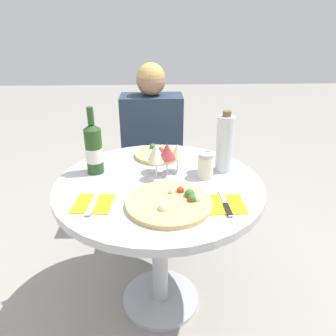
# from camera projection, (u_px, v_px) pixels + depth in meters

# --- Properties ---
(ground_plane) EXTENTS (12.00, 12.00, 0.00)m
(ground_plane) POSITION_uv_depth(u_px,v_px,m) (161.00, 300.00, 1.78)
(ground_plane) COLOR gray
(ground_plane) RESTS_ON ground
(dining_table) EXTENTS (0.94, 0.94, 0.72)m
(dining_table) POSITION_uv_depth(u_px,v_px,m) (159.00, 206.00, 1.53)
(dining_table) COLOR #B2B2B7
(dining_table) RESTS_ON ground_plane
(chair_behind_diner) EXTENTS (0.40, 0.40, 0.83)m
(chair_behind_diner) POSITION_uv_depth(u_px,v_px,m) (153.00, 169.00, 2.35)
(chair_behind_diner) COLOR #ADADB2
(chair_behind_diner) RESTS_ON ground_plane
(seated_diner) EXTENTS (0.40, 0.43, 1.15)m
(seated_diner) POSITION_uv_depth(u_px,v_px,m) (153.00, 163.00, 2.19)
(seated_diner) COLOR #28384C
(seated_diner) RESTS_ON ground_plane
(pizza_large) EXTENTS (0.34, 0.34, 0.05)m
(pizza_large) POSITION_uv_depth(u_px,v_px,m) (171.00, 202.00, 1.29)
(pizza_large) COLOR #DBB26B
(pizza_large) RESTS_ON dining_table
(pizza_small_far) EXTENTS (0.24, 0.24, 0.05)m
(pizza_small_far) POSITION_uv_depth(u_px,v_px,m) (158.00, 154.00, 1.74)
(pizza_small_far) COLOR #DBB26B
(pizza_small_far) RESTS_ON dining_table
(wine_bottle) EXTENTS (0.08, 0.08, 0.32)m
(wine_bottle) POSITION_uv_depth(u_px,v_px,m) (94.00, 149.00, 1.52)
(wine_bottle) COLOR #23471E
(wine_bottle) RESTS_ON dining_table
(tall_carafe) EXTENTS (0.08, 0.08, 0.29)m
(tall_carafe) POSITION_uv_depth(u_px,v_px,m) (225.00, 144.00, 1.53)
(tall_carafe) COLOR silver
(tall_carafe) RESTS_ON dining_table
(sugar_shaker) EXTENTS (0.07, 0.07, 0.12)m
(sugar_shaker) POSITION_uv_depth(u_px,v_px,m) (206.00, 166.00, 1.49)
(sugar_shaker) COLOR silver
(sugar_shaker) RESTS_ON dining_table
(wine_glass_back_right) EXTENTS (0.08, 0.08, 0.14)m
(wine_glass_back_right) POSITION_uv_depth(u_px,v_px,m) (178.00, 152.00, 1.53)
(wine_glass_back_right) COLOR silver
(wine_glass_back_right) RESTS_ON dining_table
(wine_glass_back_left) EXTENTS (0.08, 0.08, 0.14)m
(wine_glass_back_left) POSITION_uv_depth(u_px,v_px,m) (156.00, 152.00, 1.53)
(wine_glass_back_left) COLOR silver
(wine_glass_back_left) RESTS_ON dining_table
(wine_glass_center) EXTENTS (0.08, 0.08, 0.16)m
(wine_glass_center) POSITION_uv_depth(u_px,v_px,m) (167.00, 152.00, 1.49)
(wine_glass_center) COLOR silver
(wine_glass_center) RESTS_ON dining_table
(wine_glass_front_left) EXTENTS (0.07, 0.07, 0.16)m
(wine_glass_front_left) POSITION_uv_depth(u_px,v_px,m) (156.00, 156.00, 1.46)
(wine_glass_front_left) COLOR silver
(wine_glass_front_left) RESTS_ON dining_table
(place_setting_left) EXTENTS (0.16, 0.19, 0.01)m
(place_setting_left) POSITION_uv_depth(u_px,v_px,m) (93.00, 204.00, 1.30)
(place_setting_left) COLOR gold
(place_setting_left) RESTS_ON dining_table
(place_setting_right) EXTENTS (0.15, 0.19, 0.01)m
(place_setting_right) POSITION_uv_depth(u_px,v_px,m) (225.00, 204.00, 1.30)
(place_setting_right) COLOR gold
(place_setting_right) RESTS_ON dining_table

